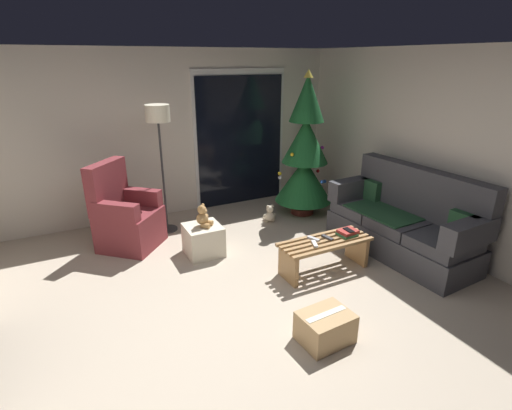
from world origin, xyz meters
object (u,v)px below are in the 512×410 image
Objects in this scene: coffee_table at (325,250)px; cell_phone at (349,230)px; remote_white at (315,244)px; floor_lamp at (159,126)px; remote_graphite at (327,238)px; armchair at (126,218)px; cardboard_box_taped_mid_floor at (325,327)px; christmas_tree at (305,154)px; teddy_bear_honey at (203,217)px; couch at (404,223)px; ottoman at (203,240)px; remote_silver at (313,239)px; teddy_bear_cream_by_tree at (270,215)px; book_stack at (347,233)px.

coffee_table is 0.38m from cell_phone.
cell_phone is (0.50, 0.03, 0.06)m from remote_white.
cell_phone is 0.08× the size of floor_lamp.
armchair is at bearing -50.75° from remote_graphite.
cardboard_box_taped_mid_floor is at bearing 82.03° from remote_white.
coffee_table is 0.50× the size of christmas_tree.
armchair is at bearing 139.88° from teddy_bear_honey.
couch reaches higher than teddy_bear_honey.
coffee_table is 1.52m from ottoman.
teddy_bear_honey reaches higher than coffee_table.
remote_white is (-1.36, 0.02, 0.00)m from couch.
remote_graphite reaches higher than cardboard_box_taped_mid_floor.
remote_silver is (-0.11, 0.08, 0.14)m from coffee_table.
couch is at bearing -159.32° from remote_white.
ottoman is (-1.44, 1.04, -0.26)m from cell_phone.
armchair is (-1.75, 1.75, -0.00)m from remote_white.
couch reaches higher than remote_graphite.
teddy_bear_cream_by_tree is (1.24, 0.52, -0.39)m from teddy_bear_honey.
couch is 13.73× the size of cell_phone.
teddy_bear_honey reaches higher than teddy_bear_cream_by_tree.
floor_lamp reaches higher than teddy_bear_honey.
floor_lamp is at bearing 171.08° from christmas_tree.
teddy_bear_honey is 1.40m from teddy_bear_cream_by_tree.
ottoman is at bearing 146.57° from cell_phone.
christmas_tree is at bearing 17.78° from ottoman.
cell_phone is (-0.85, 0.05, 0.06)m from couch.
coffee_table is 0.97× the size of armchair.
teddy_bear_honey is at bearing 154.73° from couch.
christmas_tree is (0.96, 1.68, 0.56)m from remote_white.
remote_graphite is at bearing -37.15° from remote_silver.
christmas_tree is 7.73× the size of teddy_bear_cream_by_tree.
cell_phone is 1.60m from teddy_bear_cream_by_tree.
couch is at bearing -56.69° from teddy_bear_cream_by_tree.
christmas_tree is 2.14m from ottoman.
book_stack is at bearing -35.71° from ottoman.
couch is at bearing 165.34° from remote_graphite.
teddy_bear_cream_by_tree is at bearing 123.31° from couch.
floor_lamp is at bearing -64.78° from remote_graphite.
book_stack is 0.50× the size of cardboard_box_taped_mid_floor.
book_stack is 1.59m from teddy_bear_cream_by_tree.
floor_lamp is (0.59, 0.26, 1.10)m from armchair.
teddy_bear_honey is at bearing -40.12° from armchair.
teddy_bear_cream_by_tree is (0.08, 1.52, -0.28)m from remote_graphite.
teddy_bear_honey is at bearing -157.10° from teddy_bear_cream_by_tree.
ottoman is at bearing 154.65° from couch.
coffee_table is 0.62× the size of floor_lamp.
book_stack is (-0.86, 0.06, 0.02)m from couch.
teddy_bear_honey is (-1.16, 0.99, 0.11)m from remote_graphite.
floor_lamp is (-1.16, 2.01, 1.10)m from remote_white.
couch reaches higher than coffee_table.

